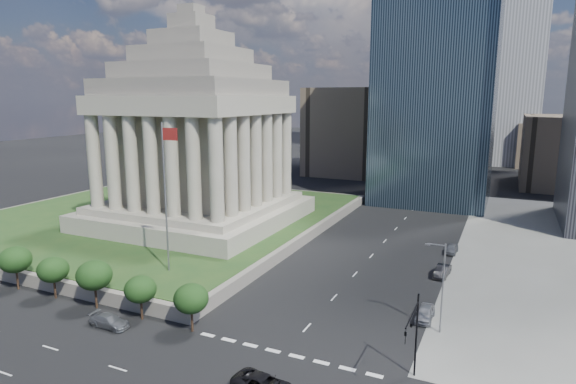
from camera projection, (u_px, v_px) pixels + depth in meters
The scene contains 15 objects.
ground at pixel (426, 196), 124.38m from camera, with size 500.00×500.00×0.00m, color black.
plaza_terrace at pixel (160, 218), 98.19m from camera, with size 66.00×70.00×1.80m, color slate.
plaza_lawn at pixel (160, 213), 98.01m from camera, with size 64.00×68.00×0.10m, color #1E3E19.
war_memorial at pixel (195, 117), 87.92m from camera, with size 34.00×34.00×39.00m, color gray, non-canonical shape.
flagpole at pixel (166, 190), 63.14m from camera, with size 2.52×0.24×20.00m.
tree_row at pixel (34, 272), 61.81m from camera, with size 53.00×4.00×6.00m, color black, non-canonical shape.
midrise_glass at pixel (438, 76), 113.31m from camera, with size 26.00×26.00×60.00m, color black.
building_filler_ne at pixel (561, 151), 136.01m from camera, with size 20.00×30.00×20.00m, color brown.
building_filler_nw at pixel (351, 131), 160.74m from camera, with size 24.00×30.00×28.00m, color brown.
traffic_signal_ne at pixel (413, 331), 41.35m from camera, with size 0.30×5.74×8.00m.
street_lamp_north at pixel (441, 283), 51.00m from camera, with size 2.13×0.22×10.00m.
suv_grey at pixel (109, 321), 53.18m from camera, with size 4.81×1.96×1.40m, color #55575C.
parked_sedan_near at pixel (425, 313), 54.90m from camera, with size 4.64×1.86×1.58m, color gray.
parked_sedan_mid at pixel (442, 271), 68.21m from camera, with size 1.66×4.76×1.57m, color black.
parked_sedan_far at pixel (452, 249), 78.37m from camera, with size 1.73×4.30×1.47m, color #575A5F.
Camera 1 is at (18.74, -25.57, 24.99)m, focal length 30.00 mm.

